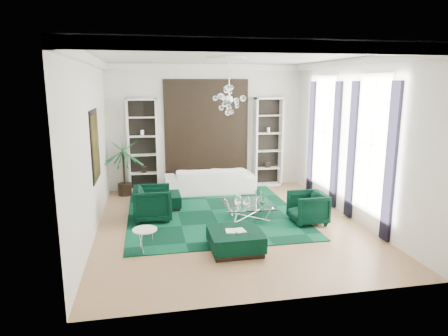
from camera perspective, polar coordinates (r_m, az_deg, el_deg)
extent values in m
cube|color=#A67E57|center=(9.48, 0.74, -7.92)|extent=(6.00, 7.00, 0.02)
cube|color=white|center=(8.94, 0.80, 15.79)|extent=(6.00, 7.00, 0.02)
cube|color=silver|center=(12.44, -2.55, 5.89)|extent=(6.00, 0.02, 3.80)
cube|color=silver|center=(5.68, 8.03, -1.52)|extent=(6.00, 0.02, 3.80)
cube|color=silver|center=(8.90, -18.58, 2.86)|extent=(0.02, 7.00, 3.80)
cube|color=silver|center=(10.06, 17.84, 3.89)|extent=(0.02, 7.00, 3.80)
cylinder|color=white|center=(9.23, 0.41, 15.42)|extent=(0.90, 0.90, 0.05)
cube|color=black|center=(12.39, -2.52, 5.86)|extent=(2.50, 0.06, 2.80)
cube|color=black|center=(9.49, -17.87, 3.13)|extent=(0.04, 1.30, 1.60)
cube|color=white|center=(9.28, 20.38, 3.08)|extent=(0.03, 1.10, 2.90)
cube|color=black|center=(8.66, 22.71, 0.62)|extent=(0.07, 0.30, 3.25)
cube|color=black|center=(9.97, 17.80, 2.36)|extent=(0.07, 0.30, 3.25)
cube|color=white|center=(11.38, 14.13, 4.97)|extent=(0.03, 1.10, 2.90)
cube|color=black|center=(10.70, 15.65, 3.12)|extent=(0.07, 0.30, 3.25)
cube|color=black|center=(12.10, 12.37, 4.26)|extent=(0.07, 0.30, 3.25)
cube|color=black|center=(10.36, -1.79, -6.06)|extent=(4.20, 5.00, 0.02)
imported|color=white|center=(11.95, -2.08, -1.72)|extent=(2.66, 1.04, 0.78)
imported|color=black|center=(9.72, -10.14, -5.00)|extent=(0.90, 0.87, 0.82)
imported|color=black|center=(9.58, 11.87, -5.57)|extent=(0.81, 0.79, 0.74)
cube|color=black|center=(10.63, -8.57, -4.71)|extent=(0.85, 0.85, 0.38)
cube|color=black|center=(7.93, 1.62, -10.36)|extent=(1.00, 1.00, 0.40)
cube|color=white|center=(7.85, 1.63, -8.91)|extent=(0.39, 0.26, 0.03)
cylinder|color=white|center=(8.02, -11.18, -10.15)|extent=(0.47, 0.47, 0.45)
imported|color=#1A6832|center=(9.43, 5.49, -4.68)|extent=(0.14, 0.11, 0.25)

